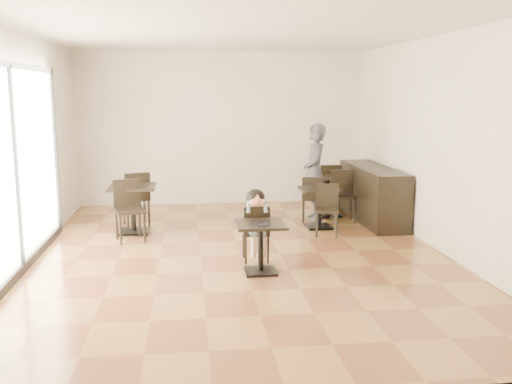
{
  "coord_description": "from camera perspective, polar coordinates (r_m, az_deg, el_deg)",
  "views": [
    {
      "loc": [
        -0.74,
        -8.07,
        2.36
      ],
      "look_at": [
        0.19,
        -0.37,
        1.0
      ],
      "focal_mm": 40.0,
      "sensor_mm": 36.0,
      "label": 1
    }
  ],
  "objects": [
    {
      "name": "wall_right",
      "position": [
        8.93,
        17.98,
        4.58
      ],
      "size": [
        0.01,
        8.0,
        3.2
      ],
      "primitive_type": "cube",
      "color": "white",
      "rests_on": "floor"
    },
    {
      "name": "child",
      "position": [
        8.02,
        -0.04,
        -3.38
      ],
      "size": [
        0.37,
        0.51,
        1.02
      ],
      "primitive_type": null,
      "color": "slate",
      "rests_on": "child_chair"
    },
    {
      "name": "chair_left_a",
      "position": [
        10.38,
        -11.93,
        -0.65
      ],
      "size": [
        0.54,
        0.54,
        0.98
      ],
      "primitive_type": null,
      "rotation": [
        0.0,
        0.0,
        3.42
      ],
      "color": "black",
      "rests_on": "floor"
    },
    {
      "name": "wall_left",
      "position": [
        8.42,
        -22.46,
        4.01
      ],
      "size": [
        0.01,
        8.0,
        3.2
      ],
      "primitive_type": "cube",
      "color": "white",
      "rests_on": "floor"
    },
    {
      "name": "plate",
      "position": [
        7.35,
        0.56,
        -3.24
      ],
      "size": [
        0.23,
        0.23,
        0.01
      ],
      "primitive_type": "cylinder",
      "color": "black",
      "rests_on": "child_table"
    },
    {
      "name": "chair_mid_a",
      "position": [
        10.58,
        5.66,
        -0.65
      ],
      "size": [
        0.46,
        0.46,
        0.85
      ],
      "primitive_type": null,
      "rotation": [
        0.0,
        0.0,
        2.91
      ],
      "color": "black",
      "rests_on": "floor"
    },
    {
      "name": "child_table",
      "position": [
        7.54,
        0.46,
        -5.62
      ],
      "size": [
        0.64,
        0.64,
        0.68
      ],
      "primitive_type": null,
      "color": "black",
      "rests_on": "floor"
    },
    {
      "name": "cafe_table_mid",
      "position": [
        10.06,
        6.33,
        -1.62
      ],
      "size": [
        0.8,
        0.8,
        0.7
      ],
      "primitive_type": null,
      "rotation": [
        0.0,
        0.0,
        -0.23
      ],
      "color": "black",
      "rests_on": "floor"
    },
    {
      "name": "wall_back",
      "position": [
        12.12,
        -3.38,
        6.34
      ],
      "size": [
        6.0,
        0.01,
        3.2
      ],
      "primitive_type": "cube",
      "color": "white",
      "rests_on": "floor"
    },
    {
      "name": "cafe_table_back",
      "position": [
        11.08,
        7.19,
        -0.37
      ],
      "size": [
        0.79,
        0.79,
        0.78
      ],
      "primitive_type": null,
      "rotation": [
        0.0,
        0.0,
        -0.07
      ],
      "color": "black",
      "rests_on": "floor"
    },
    {
      "name": "adult_patron",
      "position": [
        10.63,
        5.9,
        1.98
      ],
      "size": [
        0.48,
        0.68,
        1.79
      ],
      "primitive_type": "imported",
      "rotation": [
        0.0,
        0.0,
        -1.65
      ],
      "color": "#3E3E44",
      "rests_on": "floor"
    },
    {
      "name": "chair_back_b",
      "position": [
        10.58,
        8.75,
        -0.45
      ],
      "size": [
        0.45,
        0.45,
        0.94
      ],
      "primitive_type": null,
      "rotation": [
        0.0,
        0.0,
        -0.07
      ],
      "color": "black",
      "rests_on": "floor"
    },
    {
      "name": "wall_front",
      "position": [
        4.21,
        3.39,
        -0.49
      ],
      "size": [
        6.0,
        0.01,
        3.2
      ],
      "primitive_type": "cube",
      "color": "white",
      "rests_on": "floor"
    },
    {
      "name": "chair_left_b",
      "position": [
        9.31,
        -12.5,
        -1.89
      ],
      "size": [
        0.54,
        0.54,
        0.98
      ],
      "primitive_type": null,
      "rotation": [
        0.0,
        0.0,
        0.28
      ],
      "color": "black",
      "rests_on": "floor"
    },
    {
      "name": "storefront_window",
      "position": [
        7.95,
        -23.11,
        2.21
      ],
      "size": [
        0.04,
        4.5,
        2.6
      ],
      "primitive_type": "cube",
      "color": "white",
      "rests_on": "floor"
    },
    {
      "name": "chair_mid_b",
      "position": [
        9.53,
        7.09,
        -1.86
      ],
      "size": [
        0.46,
        0.46,
        0.85
      ],
      "primitive_type": null,
      "rotation": [
        0.0,
        0.0,
        -0.23
      ],
      "color": "black",
      "rests_on": "floor"
    },
    {
      "name": "pizza_slice",
      "position": [
        7.76,
        0.12,
        -1.0
      ],
      "size": [
        0.24,
        0.18,
        0.05
      ],
      "primitive_type": null,
      "color": "tan",
      "rests_on": "child"
    },
    {
      "name": "cafe_table_left",
      "position": [
        9.86,
        -12.18,
        -1.7
      ],
      "size": [
        0.95,
        0.95,
        0.81
      ],
      "primitive_type": null,
      "rotation": [
        0.0,
        0.0,
        0.28
      ],
      "color": "black",
      "rests_on": "floor"
    },
    {
      "name": "child_chair",
      "position": [
        8.05,
        -0.04,
        -4.1
      ],
      "size": [
        0.37,
        0.37,
        0.81
      ],
      "primitive_type": null,
      "rotation": [
        0.0,
        0.0,
        3.14
      ],
      "color": "black",
      "rests_on": "floor"
    },
    {
      "name": "floor",
      "position": [
        8.44,
        -1.57,
        -6.28
      ],
      "size": [
        6.0,
        8.0,
        0.01
      ],
      "primitive_type": "cube",
      "color": "brown",
      "rests_on": "ground"
    },
    {
      "name": "ceiling",
      "position": [
        8.15,
        -1.68,
        15.86
      ],
      "size": [
        6.0,
        8.0,
        0.01
      ],
      "primitive_type": "cube",
      "color": "silver",
      "rests_on": "floor"
    },
    {
      "name": "chair_back_a",
      "position": [
        11.63,
        7.31,
        0.52
      ],
      "size": [
        0.45,
        0.45,
        0.94
      ],
      "primitive_type": null,
      "rotation": [
        0.0,
        0.0,
        3.07
      ],
      "color": "black",
      "rests_on": "floor"
    },
    {
      "name": "service_counter",
      "position": [
        10.79,
        11.55,
        -0.18
      ],
      "size": [
        0.6,
        2.4,
        1.0
      ],
      "primitive_type": "cube",
      "color": "black",
      "rests_on": "floor"
    }
  ]
}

